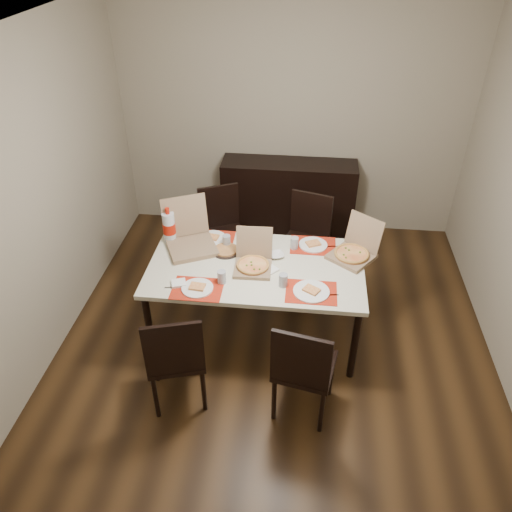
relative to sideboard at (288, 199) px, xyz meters
name	(u,v)px	position (x,y,z in m)	size (l,w,h in m)	color
ground	(275,337)	(0.00, -1.78, -0.46)	(3.80, 4.00, 0.02)	#3C2612
room_walls	(284,138)	(0.00, -1.35, 1.28)	(3.84, 4.02, 2.62)	gray
sideboard	(288,199)	(0.00, 0.00, 0.00)	(1.50, 0.40, 0.90)	black
dining_table	(256,272)	(-0.18, -1.73, 0.23)	(1.80, 1.00, 0.75)	beige
chair_near_left	(176,356)	(-0.68, -2.59, 0.06)	(0.52, 0.52, 0.93)	black
chair_near_right	(303,367)	(0.25, -2.59, 0.06)	(0.50, 0.50, 0.93)	black
chair_far_left	(222,227)	(-0.63, -0.79, 0.06)	(0.56, 0.56, 0.93)	black
chair_far_right	(307,235)	(0.23, -0.85, 0.06)	(0.52, 0.52, 0.93)	black
setting_near_left	(201,285)	(-0.58, -2.06, 0.32)	(0.48, 0.30, 0.11)	red
setting_near_right	(304,289)	(0.23, -2.02, 0.32)	(0.47, 0.30, 0.11)	red
setting_far_left	(214,239)	(-0.60, -1.39, 0.32)	(0.47, 0.30, 0.11)	red
setting_far_right	(308,244)	(0.25, -1.39, 0.32)	(0.43, 0.30, 0.11)	red
napkin_loose	(270,270)	(-0.06, -1.79, 0.31)	(0.12, 0.11, 0.02)	white
pizza_box_center	(253,262)	(-0.20, -1.75, 0.35)	(0.31, 0.35, 0.31)	#81654A
pizza_box_right	(354,251)	(0.64, -1.51, 0.35)	(0.49, 0.49, 0.33)	#81654A
pizza_box_left	(190,240)	(-0.79, -1.50, 0.36)	(0.55, 0.57, 0.40)	#81654A
faina_plate	(226,250)	(-0.47, -1.55, 0.31)	(0.24, 0.24, 0.03)	black
dip_bowl	(276,255)	(-0.02, -1.58, 0.32)	(0.13, 0.13, 0.03)	white
soda_bottle	(169,227)	(-0.99, -1.44, 0.44)	(0.11, 0.11, 0.34)	silver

